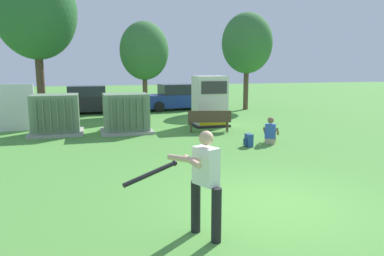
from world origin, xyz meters
name	(u,v)px	position (x,y,z in m)	size (l,w,h in m)	color
ground_plane	(275,204)	(0.00, 0.00, 0.00)	(96.00, 96.00, 0.00)	#51933D
transformer_west	(56,115)	(-4.79, 9.21, 0.79)	(2.10, 1.70, 1.62)	#9E9B93
transformer_mid_west	(126,114)	(-2.01, 8.85, 0.79)	(2.10, 1.70, 1.62)	#9E9B93
generator_enclosure	(210,101)	(1.88, 9.49, 1.14)	(1.60, 1.40, 2.30)	#262626
park_bench	(209,119)	(1.34, 7.92, 0.54)	(1.84, 0.81, 0.92)	#4C3828
batter	(203,179)	(-1.84, -0.98, 0.98)	(1.55, 0.95, 1.74)	black
seated_spectator	(271,133)	(2.72, 5.21, 0.38)	(0.69, 0.77, 0.96)	tan
backpack	(249,140)	(1.73, 4.94, 0.21)	(0.27, 0.32, 0.44)	#264C8C
tree_left	(36,12)	(-5.95, 15.18, 5.59)	(4.27, 4.27, 8.15)	#4C3828
tree_center_left	(144,51)	(-0.33, 14.36, 3.58)	(2.73, 2.73, 5.22)	brown
tree_center_right	(247,43)	(6.25, 15.02, 4.15)	(3.17, 3.17, 6.06)	brown
parked_car_leftmost	(85,101)	(-3.64, 15.84, 0.75)	(4.26, 2.04, 1.62)	black
parked_car_left_of_center	(175,98)	(1.86, 16.15, 0.75)	(4.35, 2.24, 1.62)	navy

